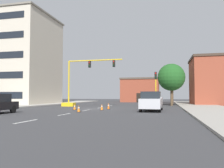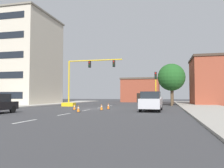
# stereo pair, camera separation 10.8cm
# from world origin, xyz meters

# --- Properties ---
(ground_plane) EXTENTS (160.00, 160.00, 0.00)m
(ground_plane) POSITION_xyz_m (0.00, 0.00, 0.00)
(ground_plane) COLOR #38383A
(sidewalk_left) EXTENTS (6.00, 56.00, 0.14)m
(sidewalk_left) POSITION_xyz_m (-13.30, 8.00, 0.07)
(sidewalk_left) COLOR #B2ADA3
(sidewalk_left) RESTS_ON ground_plane
(sidewalk_right) EXTENTS (6.00, 56.00, 0.14)m
(sidewalk_right) POSITION_xyz_m (13.30, 8.00, 0.07)
(sidewalk_right) COLOR #9E998E
(sidewalk_right) RESTS_ON ground_plane
(lane_stripe_seg_0) EXTENTS (0.16, 2.40, 0.01)m
(lane_stripe_seg_0) POSITION_xyz_m (0.00, -14.00, 0.00)
(lane_stripe_seg_0) COLOR silver
(lane_stripe_seg_0) RESTS_ON ground_plane
(lane_stripe_seg_1) EXTENTS (0.16, 2.40, 0.01)m
(lane_stripe_seg_1) POSITION_xyz_m (0.00, -8.50, 0.00)
(lane_stripe_seg_1) COLOR silver
(lane_stripe_seg_1) RESTS_ON ground_plane
(lane_stripe_seg_2) EXTENTS (0.16, 2.40, 0.01)m
(lane_stripe_seg_2) POSITION_xyz_m (0.00, -3.00, 0.00)
(lane_stripe_seg_2) COLOR silver
(lane_stripe_seg_2) RESTS_ON ground_plane
(lane_stripe_seg_3) EXTENTS (0.16, 2.40, 0.01)m
(lane_stripe_seg_3) POSITION_xyz_m (0.00, 2.50, 0.00)
(lane_stripe_seg_3) COLOR silver
(lane_stripe_seg_3) RESTS_ON ground_plane
(lane_stripe_seg_4) EXTENTS (0.16, 2.40, 0.01)m
(lane_stripe_seg_4) POSITION_xyz_m (0.00, 8.00, 0.00)
(lane_stripe_seg_4) COLOR silver
(lane_stripe_seg_4) RESTS_ON ground_plane
(building_tall_left) EXTENTS (12.98, 12.49, 16.75)m
(building_tall_left) POSITION_xyz_m (-18.92, 11.69, 8.38)
(building_tall_left) COLOR beige
(building_tall_left) RESTS_ON ground_plane
(building_brick_center) EXTENTS (9.45, 9.16, 5.97)m
(building_brick_center) POSITION_xyz_m (2.20, 32.44, 3.00)
(building_brick_center) COLOR brown
(building_brick_center) RESTS_ON ground_plane
(traffic_signal_gantry) EXTENTS (9.03, 1.20, 6.83)m
(traffic_signal_gantry) POSITION_xyz_m (-4.55, 5.25, 2.24)
(traffic_signal_gantry) COLOR yellow
(traffic_signal_gantry) RESTS_ON ground_plane
(traffic_light_pole_right) EXTENTS (0.32, 0.47, 4.80)m
(traffic_light_pole_right) POSITION_xyz_m (7.11, 4.89, 3.53)
(traffic_light_pole_right) COLOR yellow
(traffic_light_pole_right) RESTS_ON ground_plane
(tree_right_mid) EXTENTS (4.28, 4.28, 6.63)m
(tree_right_mid) POSITION_xyz_m (9.31, 10.58, 4.48)
(tree_right_mid) COLOR brown
(tree_right_mid) RESTS_ON ground_plane
(tree_right_far) EXTENTS (3.84, 3.84, 6.49)m
(tree_right_far) POSITION_xyz_m (9.72, 19.70, 4.54)
(tree_right_far) COLOR brown
(tree_right_far) RESTS_ON ground_plane
(pickup_truck_silver) EXTENTS (2.16, 5.46, 1.99)m
(pickup_truck_silver) POSITION_xyz_m (6.97, -2.63, 0.97)
(pickup_truck_silver) COLOR #BCBCC1
(pickup_truck_silver) RESTS_ON ground_plane
(traffic_cone_roadside_a) EXTENTS (0.36, 0.36, 0.64)m
(traffic_cone_roadside_a) POSITION_xyz_m (-1.57, -2.50, 0.32)
(traffic_cone_roadside_a) COLOR black
(traffic_cone_roadside_a) RESTS_ON ground_plane
(traffic_cone_roadside_b) EXTENTS (0.36, 0.36, 0.66)m
(traffic_cone_roadside_b) POSITION_xyz_m (1.56, -2.36, 0.32)
(traffic_cone_roadside_b) COLOR black
(traffic_cone_roadside_b) RESTS_ON ground_plane
(traffic_cone_roadside_c) EXTENTS (0.36, 0.36, 0.71)m
(traffic_cone_roadside_c) POSITION_xyz_m (1.82, -0.40, 0.35)
(traffic_cone_roadside_c) COLOR black
(traffic_cone_roadside_c) RESTS_ON ground_plane
(traffic_cone_roadside_d) EXTENTS (0.36, 0.36, 0.64)m
(traffic_cone_roadside_d) POSITION_xyz_m (0.17, -5.69, 0.31)
(traffic_cone_roadside_d) COLOR black
(traffic_cone_roadside_d) RESTS_ON ground_plane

